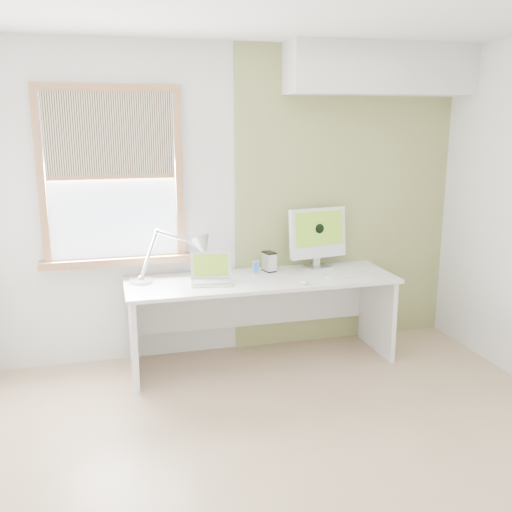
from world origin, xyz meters
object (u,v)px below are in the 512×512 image
object	(u,v)px
external_drive	(269,262)
imac	(318,234)
desk	(260,299)
laptop	(211,275)
desk_lamp	(191,251)

from	to	relation	value
external_drive	imac	size ratio (longest dim) A/B	0.31
desk	laptop	bearing A→B (deg)	-171.04
laptop	imac	xyz separation A→B (m)	(0.99, 0.24, 0.24)
imac	external_drive	bearing A→B (deg)	-175.53
desk_lamp	laptop	bearing A→B (deg)	-54.39
external_drive	imac	xyz separation A→B (m)	(0.45, 0.04, 0.21)
desk	laptop	distance (m)	0.49
laptop	external_drive	world-z (taller)	laptop
laptop	imac	bearing A→B (deg)	13.63
desk	laptop	size ratio (longest dim) A/B	6.18
external_drive	desk_lamp	bearing A→B (deg)	-178.09
desk	imac	xyz separation A→B (m)	(0.57, 0.17, 0.49)
desk	laptop	world-z (taller)	laptop
desk	desk_lamp	distance (m)	0.70
imac	desk_lamp	bearing A→B (deg)	-177.06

